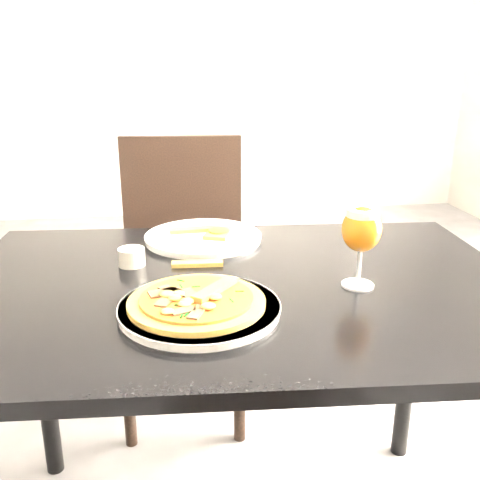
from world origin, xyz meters
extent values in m
plane|color=#535356|center=(0.00, 0.00, 0.00)|extent=(6.00, 6.00, 0.00)
cube|color=#BEB4AB|center=(0.00, 3.00, 1.40)|extent=(5.00, 0.04, 2.80)
cube|color=black|center=(0.14, -0.29, 0.73)|extent=(1.25, 0.88, 0.03)
cylinder|color=black|center=(-0.37, 0.09, 0.36)|extent=(0.05, 0.05, 0.72)
cylinder|color=black|center=(0.71, 0.02, 0.36)|extent=(0.05, 0.05, 0.72)
cube|color=black|center=(0.05, 0.34, 0.47)|extent=(0.47, 0.47, 0.04)
cylinder|color=black|center=(-0.14, 0.18, 0.22)|extent=(0.04, 0.04, 0.45)
cylinder|color=black|center=(0.21, 0.15, 0.22)|extent=(0.04, 0.04, 0.45)
cylinder|color=black|center=(-0.12, 0.53, 0.22)|extent=(0.04, 0.04, 0.45)
cylinder|color=black|center=(0.24, 0.51, 0.22)|extent=(0.04, 0.04, 0.45)
cube|color=black|center=(0.06, 0.54, 0.73)|extent=(0.42, 0.06, 0.44)
cylinder|color=white|center=(0.05, -0.42, 0.76)|extent=(0.33, 0.33, 0.02)
cylinder|color=brown|center=(0.05, -0.42, 0.77)|extent=(0.25, 0.25, 0.01)
cylinder|color=#B5320F|center=(0.05, -0.42, 0.78)|extent=(0.21, 0.21, 0.01)
cube|color=#49331F|center=(0.07, -0.42, 0.78)|extent=(0.05, 0.03, 0.00)
cube|color=#49331F|center=(0.07, -0.38, 0.78)|extent=(0.05, 0.06, 0.00)
cube|color=#49331F|center=(0.02, -0.37, 0.78)|extent=(0.05, 0.06, 0.00)
cube|color=#49331F|center=(0.02, -0.42, 0.78)|extent=(0.05, 0.03, 0.00)
cube|color=#49331F|center=(0.02, -0.46, 0.78)|extent=(0.05, 0.06, 0.00)
cube|color=#49331F|center=(0.08, -0.48, 0.78)|extent=(0.05, 0.06, 0.00)
ellipsoid|color=gold|center=(0.06, -0.41, 0.79)|extent=(0.02, 0.02, 0.01)
ellipsoid|color=gold|center=(0.06, -0.36, 0.79)|extent=(0.02, 0.02, 0.01)
ellipsoid|color=gold|center=(0.04, -0.41, 0.79)|extent=(0.02, 0.02, 0.01)
ellipsoid|color=gold|center=(-0.01, -0.40, 0.79)|extent=(0.02, 0.02, 0.01)
ellipsoid|color=gold|center=(0.03, -0.43, 0.79)|extent=(0.02, 0.02, 0.01)
ellipsoid|color=gold|center=(0.03, -0.48, 0.79)|extent=(0.02, 0.02, 0.01)
ellipsoid|color=gold|center=(0.06, -0.44, 0.79)|extent=(0.02, 0.02, 0.01)
ellipsoid|color=gold|center=(0.11, -0.44, 0.79)|extent=(0.02, 0.02, 0.01)
cube|color=#0D4C11|center=(0.05, -0.41, 0.78)|extent=(0.01, 0.02, 0.00)
cube|color=#0D4C11|center=(0.04, -0.38, 0.78)|extent=(0.00, 0.02, 0.00)
cube|color=#0D4C11|center=(0.01, -0.37, 0.78)|extent=(0.01, 0.02, 0.00)
cube|color=#0D4C11|center=(0.02, -0.41, 0.78)|extent=(0.02, 0.01, 0.00)
cube|color=#0D4C11|center=(-0.01, -0.42, 0.78)|extent=(0.02, 0.00, 0.00)
cube|color=#0D4C11|center=(0.03, -0.43, 0.78)|extent=(0.02, 0.01, 0.00)
cube|color=#0D4C11|center=(0.02, -0.46, 0.78)|extent=(0.01, 0.02, 0.00)
cube|color=#0D4C11|center=(0.04, -0.49, 0.78)|extent=(0.01, 0.02, 0.00)
cube|color=#0D4C11|center=(0.06, -0.45, 0.78)|extent=(0.01, 0.02, 0.00)
cube|color=#0D4C11|center=(0.09, -0.46, 0.78)|extent=(0.01, 0.01, 0.00)
cube|color=#0D4C11|center=(0.06, -0.43, 0.78)|extent=(0.02, 0.01, 0.00)
cube|color=#0D4C11|center=(0.09, -0.41, 0.78)|extent=(0.02, 0.01, 0.00)
cube|color=#0D4C11|center=(0.10, -0.38, 0.78)|extent=(0.01, 0.01, 0.00)
cube|color=brown|center=(0.07, -0.39, 0.79)|extent=(0.10, 0.11, 0.01)
cylinder|color=white|center=(0.09, 0.00, 0.76)|extent=(0.34, 0.34, 0.02)
cube|color=brown|center=(0.06, 0.03, 0.77)|extent=(0.12, 0.04, 0.01)
cube|color=brown|center=(0.13, -0.01, 0.77)|extent=(0.09, 0.11, 0.01)
cylinder|color=#B5320F|center=(0.13, -0.01, 0.78)|extent=(0.05, 0.05, 0.00)
cube|color=brown|center=(0.06, -0.18, 0.75)|extent=(0.12, 0.03, 0.01)
cylinder|color=beige|center=(-0.08, -0.16, 0.77)|extent=(0.06, 0.06, 0.04)
cylinder|color=gold|center=(-0.08, -0.16, 0.78)|extent=(0.05, 0.05, 0.01)
cylinder|color=silver|center=(0.38, -0.35, 0.75)|extent=(0.07, 0.07, 0.00)
cylinder|color=silver|center=(0.38, -0.35, 0.79)|extent=(0.01, 0.01, 0.07)
ellipsoid|color=#904C0D|center=(0.38, -0.35, 0.87)|extent=(0.08, 0.08, 0.09)
cylinder|color=silver|center=(0.38, -0.35, 0.91)|extent=(0.06, 0.06, 0.02)
camera|label=1|loc=(0.00, -1.31, 1.18)|focal=40.00mm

